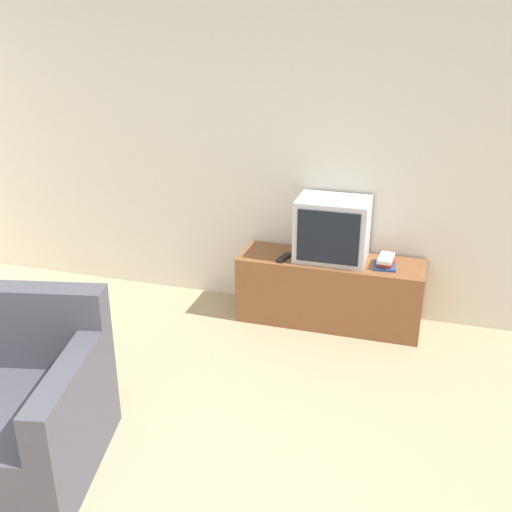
# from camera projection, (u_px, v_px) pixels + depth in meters

# --- Properties ---
(wall_back) EXTENTS (9.00, 0.06, 2.60)m
(wall_back) POSITION_uv_depth(u_px,v_px,m) (267.00, 150.00, 4.74)
(wall_back) COLOR silver
(wall_back) RESTS_ON ground_plane
(tv_stand) EXTENTS (1.43, 0.44, 0.54)m
(tv_stand) POSITION_uv_depth(u_px,v_px,m) (329.00, 291.00, 4.74)
(tv_stand) COLOR brown
(tv_stand) RESTS_ON ground_plane
(television) EXTENTS (0.54, 0.39, 0.48)m
(television) POSITION_uv_depth(u_px,v_px,m) (332.00, 229.00, 4.56)
(television) COLOR silver
(television) RESTS_ON tv_stand
(book_stack) EXTENTS (0.18, 0.22, 0.08)m
(book_stack) POSITION_uv_depth(u_px,v_px,m) (386.00, 262.00, 4.49)
(book_stack) COLOR #23478E
(book_stack) RESTS_ON tv_stand
(remote_on_stand) EXTENTS (0.10, 0.19, 0.02)m
(remote_on_stand) POSITION_uv_depth(u_px,v_px,m) (284.00, 257.00, 4.64)
(remote_on_stand) COLOR black
(remote_on_stand) RESTS_ON tv_stand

